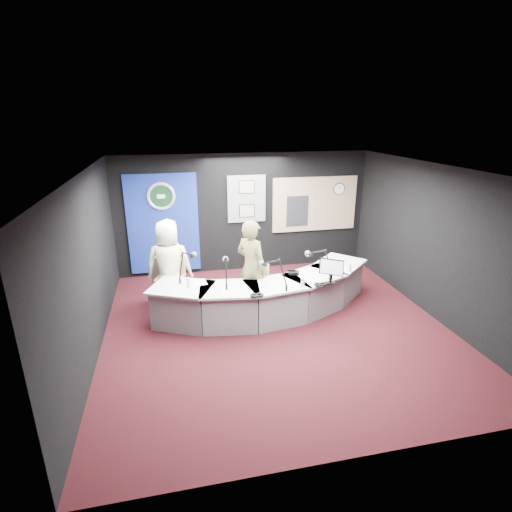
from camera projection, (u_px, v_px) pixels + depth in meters
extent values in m
plane|color=black|center=(276.00, 327.00, 7.20)|extent=(6.00, 6.00, 0.00)
cube|color=silver|center=(279.00, 170.00, 6.26)|extent=(6.00, 6.00, 0.02)
cube|color=black|center=(244.00, 213.00, 9.49)|extent=(6.00, 0.02, 2.80)
cube|color=black|center=(357.00, 351.00, 3.97)|extent=(6.00, 0.02, 2.80)
cube|color=black|center=(89.00, 268.00, 6.12)|extent=(0.02, 6.00, 2.80)
cube|color=black|center=(435.00, 242.00, 7.33)|extent=(0.02, 6.00, 2.80)
cube|color=navy|center=(163.00, 224.00, 9.13)|extent=(1.60, 0.05, 2.30)
torus|color=silver|center=(161.00, 196.00, 8.87)|extent=(0.63, 0.07, 0.63)
cylinder|color=black|center=(161.00, 196.00, 8.88)|extent=(0.48, 0.01, 0.48)
cube|color=slate|center=(247.00, 199.00, 9.35)|extent=(0.90, 0.04, 1.10)
cube|color=gray|center=(247.00, 187.00, 9.23)|extent=(0.34, 0.02, 0.27)
cube|color=gray|center=(247.00, 211.00, 9.42)|extent=(0.34, 0.02, 0.27)
cube|color=tan|center=(315.00, 204.00, 9.76)|extent=(2.12, 0.06, 1.32)
cube|color=#D1C084|center=(315.00, 204.00, 9.76)|extent=(2.00, 0.02, 1.20)
cube|color=black|center=(297.00, 211.00, 9.70)|extent=(0.55, 0.02, 0.75)
cylinder|color=white|center=(339.00, 189.00, 9.74)|extent=(0.28, 0.01, 0.28)
cube|color=slate|center=(165.00, 274.00, 7.94)|extent=(0.50, 0.26, 0.70)
imported|color=#FEFFCB|center=(169.00, 265.00, 7.66)|extent=(0.94, 0.67, 1.79)
imported|color=brown|center=(252.00, 268.00, 7.47)|extent=(0.76, 0.79, 1.83)
cube|color=black|center=(331.00, 267.00, 7.08)|extent=(0.33, 0.25, 0.27)
cube|color=black|center=(294.00, 273.00, 7.60)|extent=(0.23, 0.20, 0.05)
torus|color=black|center=(320.00, 284.00, 7.10)|extent=(0.20, 0.20, 0.03)
torus|color=black|center=(257.00, 295.00, 6.68)|extent=(0.19, 0.19, 0.03)
cube|color=white|center=(200.00, 282.00, 7.23)|extent=(0.24, 0.31, 0.00)
cube|color=white|center=(228.00, 291.00, 6.88)|extent=(0.22, 0.29, 0.00)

